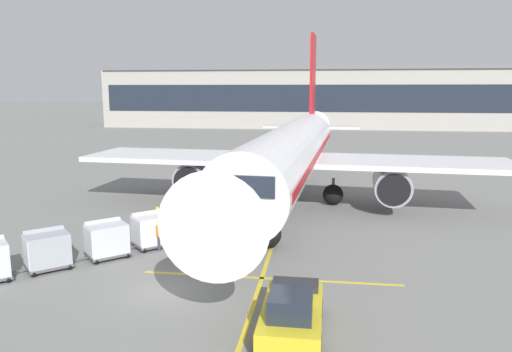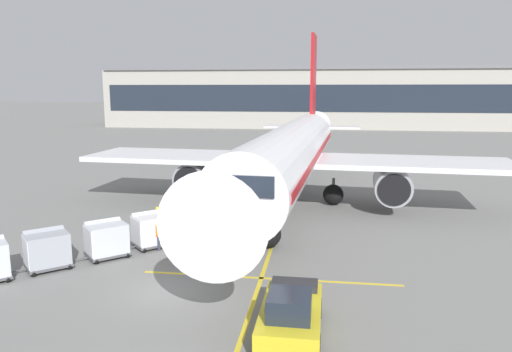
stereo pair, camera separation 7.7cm
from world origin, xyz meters
name	(u,v)px [view 2 (the right image)]	position (x,y,z in m)	size (l,w,h in m)	color
ground_plane	(165,289)	(0.00, 0.00, 0.00)	(600.00, 600.00, 0.00)	slate
parked_airplane	(292,153)	(4.42, 16.16, 3.96)	(31.38, 41.69, 14.17)	white
belt_loader	(214,218)	(0.23, 8.47, 0.92)	(4.77, 4.15, 3.43)	gold
baggage_cart_lead	(152,229)	(-2.58, 5.49, 1.00)	(2.55, 2.53, 1.91)	#515156
baggage_cart_second	(106,238)	(-4.31, 3.53, 1.00)	(2.55, 2.53, 1.91)	#515156
baggage_cart_third	(47,249)	(-6.44, 1.59, 1.00)	(2.55, 2.53, 1.91)	#515156
pushback_tug	(291,313)	(5.67, -3.16, 0.83)	(2.17, 4.42, 1.83)	gold
ground_crew_by_loader	(217,234)	(1.18, 5.01, 1.00)	(0.57, 0.29, 1.74)	#514C42
ground_crew_by_carts	(158,219)	(-2.97, 7.56, 1.00)	(0.57, 0.27, 1.74)	black
ground_crew_marshaller	(159,232)	(-2.00, 4.95, 1.00)	(0.31, 0.56, 1.74)	#333847
safety_cone_engine_keepout	(181,214)	(-2.67, 11.23, 0.37)	(0.68, 0.68, 0.77)	black
apron_guidance_line_lead_in	(285,207)	(3.98, 15.45, 0.00)	(0.20, 110.00, 0.01)	yellow
apron_guidance_line_stop_bar	(270,278)	(4.37, 1.82, 0.00)	(12.00, 0.20, 0.01)	yellow
terminal_building	(338,98)	(9.98, 94.92, 6.70)	(106.19, 18.68, 13.51)	#A8A399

